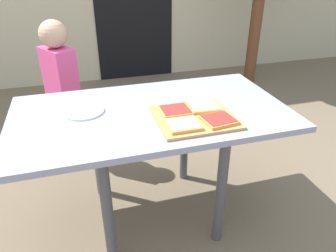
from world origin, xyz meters
TOP-DOWN VIEW (x-y plane):
  - ground_plane at (0.00, 0.00)m, footprint 16.00×16.00m
  - dining_table at (0.00, 0.00)m, footprint 1.37×0.75m
  - cutting_board at (0.18, -0.15)m, footprint 0.37×0.34m
  - pizza_slice_near_right at (0.26, -0.23)m, footprint 0.16×0.15m
  - pizza_slice_near_left at (0.09, -0.23)m, footprint 0.15×0.13m
  - pizza_slice_far_right at (0.25, -0.08)m, footprint 0.15×0.14m
  - pizza_slice_far_left at (0.10, -0.08)m, footprint 0.15×0.13m
  - plate_white_left at (-0.33, 0.08)m, footprint 0.20×0.20m
  - child_left at (-0.44, 0.75)m, footprint 0.24×0.28m

SIDE VIEW (x-z plane):
  - ground_plane at x=0.00m, z-range 0.00..0.00m
  - child_left at x=-0.44m, z-range 0.08..1.09m
  - dining_table at x=0.00m, z-range 0.26..0.95m
  - plate_white_left at x=-0.33m, z-range 0.68..0.69m
  - cutting_board at x=0.18m, z-range 0.68..0.70m
  - pizza_slice_near_right at x=0.26m, z-range 0.70..0.71m
  - pizza_slice_near_left at x=0.09m, z-range 0.70..0.71m
  - pizza_slice_far_right at x=0.25m, z-range 0.70..0.71m
  - pizza_slice_far_left at x=0.10m, z-range 0.70..0.71m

